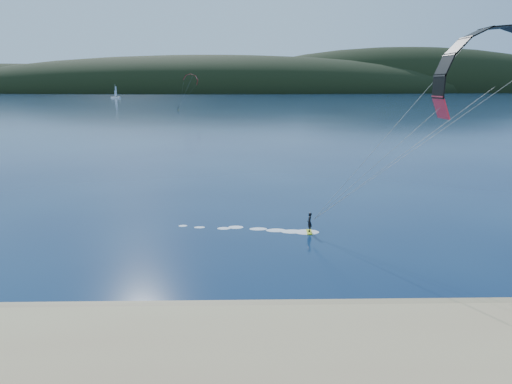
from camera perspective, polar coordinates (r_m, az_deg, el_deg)
ground at (r=20.70m, az=-4.54°, el=-20.06°), size 1800.00×1800.00×0.00m
wet_sand at (r=24.57m, az=-3.94°, el=-14.26°), size 220.00×2.50×0.10m
headland at (r=762.72m, az=-1.29°, el=11.97°), size 1200.00×310.00×140.00m
kitesurfer_near at (r=32.78m, az=25.65°, el=10.59°), size 24.95×8.83×15.95m
kitesurfer_far at (r=214.88m, az=-7.94°, el=13.05°), size 10.48×6.42×15.45m
sailboat at (r=433.02m, az=-16.59°, el=10.92°), size 8.39×5.26×11.72m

